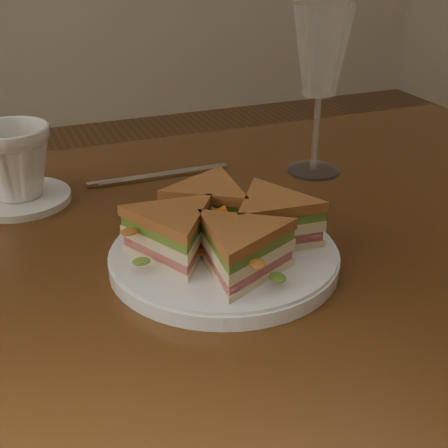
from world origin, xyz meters
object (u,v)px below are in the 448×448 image
Objects in this scene: plate at (224,258)px; knife at (155,177)px; sandwich_wedges at (224,228)px; wine_glass at (321,55)px; table at (248,305)px; coffee_cup at (14,162)px; saucer at (20,198)px; spoon at (153,210)px.

knife is at bearing 89.89° from plate.
sandwich_wedges is 0.99× the size of wine_glass.
table is 4.94× the size of wine_glass.
plate is 0.33m from coffee_cup.
plate reaches higher than saucer.
sandwich_wedges is at bearing -63.85° from spoon.
wine_glass is at bearing 42.30° from plate.
spoon is (-0.04, 0.16, -0.00)m from plate.
coffee_cup is (-0.25, 0.21, 0.16)m from table.
spoon is 0.84× the size of knife.
knife is (0.04, 0.12, -0.00)m from spoon.
plate is 0.28m from knife.
spoon and saucer have the same top height.
wine_glass is (0.27, 0.05, 0.17)m from spoon.
saucer is at bearing -175.83° from knife.
wine_glass is (0.23, 0.21, 0.13)m from sandwich_wedges.
knife is (0.00, 0.28, -0.01)m from plate.
table is 0.36m from coffee_cup.
spoon is 0.32m from wine_glass.
saucer reaches higher than knife.
plate is 2.46× the size of coffee_cup.
spoon reaches higher than knife.
knife is at bearing 4.54° from saucer.
sandwich_wedges is 1.32× the size of spoon.
saucer is at bearing 139.82° from table.
table is at bearing -138.11° from wine_glass.
spoon reaches higher than table.
table is at bearing 43.58° from sandwich_wedges.
wine_glass is at bearing -16.36° from knife.
plate reaches higher than spoon.
wine_glass reaches higher than sandwich_wedges.
sandwich_wedges is 1.11× the size of knife.
plate is 0.32m from saucer.
coffee_cup reaches higher than table.
knife is at bearing -13.57° from coffee_cup.
saucer is at bearing 160.67° from spoon.
coffee_cup is at bearing 0.00° from saucer.
saucer is (-0.42, 0.05, -0.17)m from wine_glass.
coffee_cup is at bearing 173.19° from wine_glass.
table is 0.16m from sandwich_wedges.
knife is 2.08× the size of coffee_cup.
sandwich_wedges is (-0.05, -0.05, 0.14)m from table.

